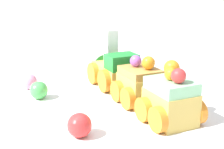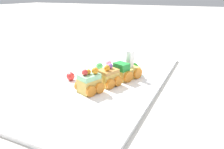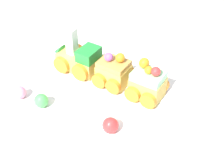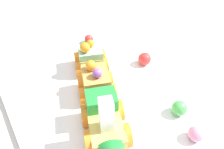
% 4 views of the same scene
% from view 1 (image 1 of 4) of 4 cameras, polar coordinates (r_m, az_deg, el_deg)
% --- Properties ---
extents(ground_plane, '(10.00, 10.00, 0.00)m').
position_cam_1_polar(ground_plane, '(0.51, 1.08, -5.73)').
color(ground_plane, beige).
extents(display_board, '(0.76, 0.36, 0.01)m').
position_cam_1_polar(display_board, '(0.51, 1.09, -5.10)').
color(display_board, white).
rests_on(display_board, ground_plane).
extents(cake_train_locomotive, '(0.13, 0.10, 0.10)m').
position_cam_1_polar(cake_train_locomotive, '(0.57, 0.17, 0.82)').
color(cake_train_locomotive, '#E0BC56').
rests_on(cake_train_locomotive, display_board).
extents(cake_car_caramel, '(0.09, 0.09, 0.08)m').
position_cam_1_polar(cake_car_caramel, '(0.48, 5.16, -1.99)').
color(cake_car_caramel, '#E0BC56').
rests_on(cake_car_caramel, display_board).
extents(cake_car_mint, '(0.09, 0.09, 0.08)m').
position_cam_1_polar(cake_car_mint, '(0.42, 10.65, -4.74)').
color(cake_car_mint, '#E0BC56').
rests_on(cake_car_mint, display_board).
extents(gumball_green, '(0.03, 0.03, 0.03)m').
position_cam_1_polar(gumball_green, '(0.51, -13.23, -2.82)').
color(gumball_green, '#4CBC56').
rests_on(gumball_green, display_board).
extents(gumball_pink, '(0.03, 0.03, 0.03)m').
position_cam_1_polar(gumball_pink, '(0.56, -14.81, -1.29)').
color(gumball_pink, pink).
rests_on(gumball_pink, display_board).
extents(gumball_red, '(0.03, 0.03, 0.03)m').
position_cam_1_polar(gumball_red, '(0.38, -5.96, -9.21)').
color(gumball_red, red).
rests_on(gumball_red, display_board).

